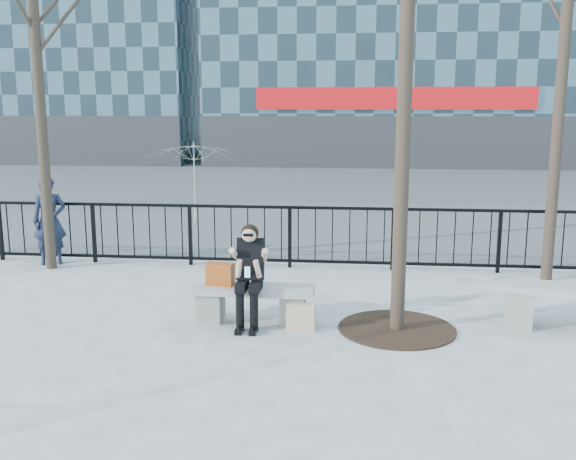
# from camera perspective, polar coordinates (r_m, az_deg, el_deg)

# --- Properties ---
(ground) EXTENTS (120.00, 120.00, 0.00)m
(ground) POSITION_cam_1_polar(r_m,az_deg,el_deg) (8.62, -3.24, -8.15)
(ground) COLOR gray
(ground) RESTS_ON ground
(street_surface) EXTENTS (60.00, 23.00, 0.01)m
(street_surface) POSITION_cam_1_polar(r_m,az_deg,el_deg) (23.25, 2.71, 3.93)
(street_surface) COLOR #474747
(street_surface) RESTS_ON ground
(railing) EXTENTS (14.00, 0.06, 1.10)m
(railing) POSITION_cam_1_polar(r_m,az_deg,el_deg) (11.34, -0.84, -0.59)
(railing) COLOR black
(railing) RESTS_ON ground
(tree_grate) EXTENTS (1.50, 1.50, 0.02)m
(tree_grate) POSITION_cam_1_polar(r_m,az_deg,el_deg) (8.43, 9.65, -8.64)
(tree_grate) COLOR black
(tree_grate) RESTS_ON ground
(bench_main) EXTENTS (1.65, 0.46, 0.49)m
(bench_main) POSITION_cam_1_polar(r_m,az_deg,el_deg) (8.52, -3.26, -6.24)
(bench_main) COLOR slate
(bench_main) RESTS_ON ground
(bench_second) EXTENTS (1.82, 0.51, 0.54)m
(bench_second) POSITION_cam_1_polar(r_m,az_deg,el_deg) (9.06, 23.62, -5.92)
(bench_second) COLOR slate
(bench_second) RESTS_ON ground
(seated_woman) EXTENTS (0.50, 0.64, 1.34)m
(seated_woman) POSITION_cam_1_polar(r_m,az_deg,el_deg) (8.27, -3.47, -4.12)
(seated_woman) COLOR black
(seated_woman) RESTS_ON ground
(handbag) EXTENTS (0.38, 0.22, 0.30)m
(handbag) POSITION_cam_1_polar(r_m,az_deg,el_deg) (8.53, -6.04, -3.93)
(handbag) COLOR #A64414
(handbag) RESTS_ON bench_main
(shopping_bag) EXTENTS (0.38, 0.16, 0.35)m
(shopping_bag) POSITION_cam_1_polar(r_m,az_deg,el_deg) (8.25, 1.15, -7.75)
(shopping_bag) COLOR beige
(shopping_bag) RESTS_ON ground
(standing_man) EXTENTS (0.69, 0.58, 1.59)m
(standing_man) POSITION_cam_1_polar(r_m,az_deg,el_deg) (12.30, -20.44, 0.78)
(standing_man) COLOR black
(standing_man) RESTS_ON ground
(vendor_umbrella) EXTENTS (2.35, 2.39, 2.02)m
(vendor_umbrella) POSITION_cam_1_polar(r_m,az_deg,el_deg) (15.56, -8.35, 4.12)
(vendor_umbrella) COLOR yellow
(vendor_umbrella) RESTS_ON ground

